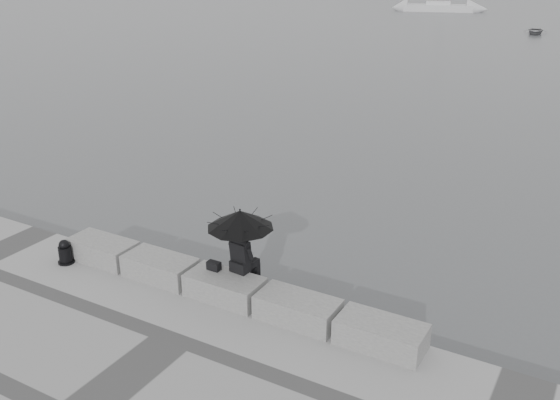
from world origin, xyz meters
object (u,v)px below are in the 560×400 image
Objects in this scene: mooring_bollard at (65,254)px; seated_person at (240,225)px; dinghy at (535,31)px; sailboat_left at (438,7)px.

seated_person is at bearing 12.44° from mooring_bollard.
sailboat_left is at bearing 123.21° from dinghy.
seated_person reaches higher than dinghy.
sailboat_left is at bearing 108.49° from seated_person.
mooring_bollard is 70.68m from sailboat_left.
sailboat_left reaches higher than seated_person.
seated_person is at bearing -93.42° from sailboat_left.
mooring_bollard reaches higher than dinghy.
seated_person is 0.49× the size of dinghy.
seated_person reaches higher than mooring_bollard.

